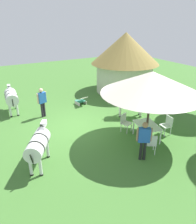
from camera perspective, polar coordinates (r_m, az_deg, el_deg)
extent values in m
plane|color=#3D6E2D|center=(11.10, -6.22, -3.79)|extent=(36.00, 36.00, 0.00)
cylinder|color=beige|center=(16.31, 7.03, 9.26)|extent=(4.14, 4.14, 2.09)
cone|color=olive|center=(15.90, 7.43, 16.71)|extent=(4.95, 4.95, 2.17)
cylinder|color=#3F2C24|center=(9.67, 13.34, -1.33)|extent=(0.10, 0.10, 2.24)
cone|color=beige|center=(9.13, 14.28, 7.71)|extent=(4.29, 4.29, 0.93)
cube|color=silver|center=(9.85, 13.12, -3.43)|extent=(1.46, 1.15, 0.04)
cylinder|color=silver|center=(10.63, 13.27, -3.53)|extent=(0.06, 0.06, 0.70)
cylinder|color=silver|center=(9.76, 16.48, -6.56)|extent=(0.06, 0.06, 0.70)
cylinder|color=silver|center=(10.31, 9.57, -4.10)|extent=(0.06, 0.06, 0.70)
cylinder|color=silver|center=(9.41, 12.53, -7.31)|extent=(0.06, 0.06, 0.70)
cube|color=silver|center=(10.43, 7.66, -3.02)|extent=(0.55, 0.56, 0.04)
cube|color=silver|center=(10.42, 6.85, -1.62)|extent=(0.19, 0.43, 0.45)
cylinder|color=silver|center=(10.60, 8.97, -4.02)|extent=(0.04, 0.04, 0.45)
cylinder|color=silver|center=(10.31, 7.86, -4.79)|extent=(0.04, 0.04, 0.45)
cylinder|color=silver|center=(10.76, 7.34, -3.46)|extent=(0.04, 0.04, 0.45)
cylinder|color=silver|center=(10.47, 6.20, -4.20)|extent=(0.04, 0.04, 0.45)
cube|color=white|center=(9.04, 13.90, -8.14)|extent=(0.59, 0.60, 0.04)
cube|color=white|center=(8.76, 14.22, -7.55)|extent=(0.28, 0.39, 0.45)
cylinder|color=white|center=(9.27, 12.42, -8.72)|extent=(0.04, 0.04, 0.45)
cylinder|color=white|center=(9.34, 14.76, -8.74)|extent=(0.04, 0.04, 0.45)
cylinder|color=white|center=(8.98, 12.71, -9.96)|extent=(0.04, 0.04, 0.45)
cylinder|color=white|center=(9.04, 15.13, -9.96)|extent=(0.04, 0.04, 0.45)
cube|color=white|center=(10.61, 17.76, -3.53)|extent=(0.48, 0.46, 0.04)
cube|color=white|center=(10.64, 18.69, -2.25)|extent=(0.44, 0.08, 0.45)
cylinder|color=white|center=(10.48, 17.53, -5.25)|extent=(0.04, 0.04, 0.45)
cylinder|color=white|center=(10.73, 16.23, -4.37)|extent=(0.04, 0.04, 0.45)
cylinder|color=white|center=(10.71, 19.00, -4.82)|extent=(0.04, 0.04, 0.45)
cylinder|color=white|center=(10.95, 17.69, -3.97)|extent=(0.04, 0.04, 0.45)
cylinder|color=black|center=(8.60, 12.44, -10.12)|extent=(0.12, 0.12, 0.82)
cylinder|color=black|center=(8.57, 11.47, -10.14)|extent=(0.12, 0.12, 0.82)
cube|color=blue|center=(8.22, 12.37, -6.07)|extent=(0.40, 0.49, 0.58)
cylinder|color=#A57359|center=(8.26, 14.11, -5.95)|extent=(0.09, 0.09, 0.55)
cylinder|color=#A57359|center=(8.16, 10.63, -5.98)|extent=(0.09, 0.09, 0.55)
sphere|color=#A57359|center=(8.02, 12.63, -3.46)|extent=(0.22, 0.22, 0.22)
cylinder|color=#241F2A|center=(12.35, -14.30, 0.70)|extent=(0.12, 0.12, 0.84)
cylinder|color=#241F2A|center=(12.27, -14.85, 0.48)|extent=(0.12, 0.12, 0.84)
cube|color=#235BAE|center=(12.05, -14.93, 3.73)|extent=(0.36, 0.50, 0.60)
cylinder|color=#E5B394|center=(12.18, -13.96, 4.14)|extent=(0.09, 0.09, 0.56)
cylinder|color=#E5B394|center=(11.91, -15.93, 3.46)|extent=(0.09, 0.09, 0.56)
sphere|color=#E5B394|center=(11.91, -15.15, 5.67)|extent=(0.23, 0.23, 0.23)
cube|color=teal|center=(13.85, -4.84, 3.06)|extent=(0.61, 0.58, 0.03)
cube|color=white|center=(13.55, -4.27, 3.61)|extent=(0.60, 0.58, 0.32)
cube|color=beige|center=(13.72, -5.63, 2.34)|extent=(0.61, 0.11, 0.22)
cube|color=beige|center=(13.97, -3.80, 2.80)|extent=(0.61, 0.11, 0.22)
cylinder|color=silver|center=(8.09, -15.91, -8.45)|extent=(1.56, 1.26, 0.63)
cylinder|color=black|center=(7.86, -16.47, -9.56)|extent=(0.39, 0.60, 0.64)
cylinder|color=black|center=(8.30, -15.44, -7.50)|extent=(0.39, 0.60, 0.64)
cylinder|color=silver|center=(8.59, -14.79, -4.89)|extent=(0.60, 0.51, 0.49)
cube|color=silver|center=(8.76, -14.46, -3.09)|extent=(0.44, 0.36, 0.20)
cube|color=black|center=(8.92, -14.16, -2.74)|extent=(0.16, 0.16, 0.12)
cube|color=black|center=(8.50, -14.94, -3.71)|extent=(0.34, 0.22, 0.28)
cylinder|color=silver|center=(8.88, -15.64, -9.73)|extent=(0.11, 0.11, 0.70)
cylinder|color=black|center=(9.06, -15.41, -11.42)|extent=(0.13, 0.13, 0.06)
cylinder|color=silver|center=(8.80, -13.44, -9.84)|extent=(0.11, 0.11, 0.70)
cylinder|color=black|center=(8.98, -13.24, -11.54)|extent=(0.13, 0.13, 0.06)
cylinder|color=silver|center=(8.05, -17.70, -13.99)|extent=(0.11, 0.11, 0.70)
cylinder|color=black|center=(8.24, -17.41, -15.76)|extent=(0.13, 0.13, 0.06)
cylinder|color=silver|center=(7.95, -15.25, -14.18)|extent=(0.11, 0.11, 0.70)
cylinder|color=black|center=(8.14, -15.00, -15.96)|extent=(0.13, 0.13, 0.06)
cylinder|color=black|center=(7.54, -17.39, -12.19)|extent=(0.23, 0.16, 0.53)
cylinder|color=silver|center=(11.94, 8.85, 3.42)|extent=(1.32, 1.63, 0.63)
cylinder|color=black|center=(11.91, 7.40, 3.44)|extent=(0.60, 0.40, 0.65)
cylinder|color=black|center=(11.98, 10.15, 3.40)|extent=(0.60, 0.40, 0.65)
cylinder|color=silver|center=(12.00, 12.51, 4.15)|extent=(0.52, 0.60, 0.49)
cube|color=silver|center=(12.01, 13.89, 4.84)|extent=(0.36, 0.44, 0.20)
cube|color=black|center=(12.06, 14.72, 4.68)|extent=(0.16, 0.16, 0.12)
cube|color=black|center=(11.94, 12.60, 5.05)|extent=(0.22, 0.34, 0.28)
cylinder|color=silver|center=(12.42, 11.22, 0.96)|extent=(0.11, 0.11, 0.77)
cylinder|color=black|center=(12.56, 11.09, -0.53)|extent=(0.13, 0.13, 0.06)
cylinder|color=silver|center=(12.10, 11.47, 0.31)|extent=(0.11, 0.11, 0.77)
cylinder|color=black|center=(12.25, 11.34, -1.21)|extent=(0.13, 0.13, 0.06)
cylinder|color=silver|center=(12.27, 5.90, 1.03)|extent=(0.11, 0.11, 0.77)
cylinder|color=black|center=(12.41, 5.83, -0.49)|extent=(0.13, 0.13, 0.06)
cylinder|color=silver|center=(11.95, 6.02, 0.37)|extent=(0.11, 0.11, 0.77)
cylinder|color=black|center=(12.10, 5.95, -1.17)|extent=(0.13, 0.13, 0.06)
cylinder|color=black|center=(11.90, 4.95, 3.03)|extent=(0.16, 0.23, 0.53)
cylinder|color=silver|center=(13.23, -22.35, 3.77)|extent=(1.56, 0.79, 0.68)
cylinder|color=black|center=(12.94, -22.25, 3.36)|extent=(0.13, 0.70, 0.70)
cylinder|color=black|center=(13.48, -22.45, 4.13)|extent=(0.13, 0.70, 0.70)
cylinder|color=silver|center=(13.89, -22.72, 5.42)|extent=(0.56, 0.34, 0.51)
cube|color=silver|center=(14.12, -22.91, 6.36)|extent=(0.41, 0.21, 0.20)
cube|color=black|center=(14.30, -22.94, 6.43)|extent=(0.13, 0.13, 0.12)
cube|color=black|center=(13.84, -22.85, 6.21)|extent=(0.37, 0.07, 0.28)
cylinder|color=silver|center=(13.97, -22.91, 1.99)|extent=(0.11, 0.11, 0.72)
cylinder|color=black|center=(14.09, -22.69, 0.74)|extent=(0.13, 0.13, 0.06)
cylinder|color=silver|center=(13.98, -21.39, 2.26)|extent=(0.11, 0.11, 0.72)
cylinder|color=black|center=(14.10, -21.19, 1.01)|extent=(0.13, 0.13, 0.06)
cylinder|color=silver|center=(12.89, -22.54, 0.27)|extent=(0.11, 0.11, 0.72)
cylinder|color=black|center=(13.02, -22.32, -1.06)|extent=(0.13, 0.13, 0.06)
cylinder|color=silver|center=(12.90, -20.90, 0.56)|extent=(0.11, 0.11, 0.72)
cylinder|color=black|center=(13.03, -20.69, -0.77)|extent=(0.13, 0.13, 0.06)
cylinder|color=black|center=(12.50, -21.98, 2.21)|extent=(0.24, 0.07, 0.53)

